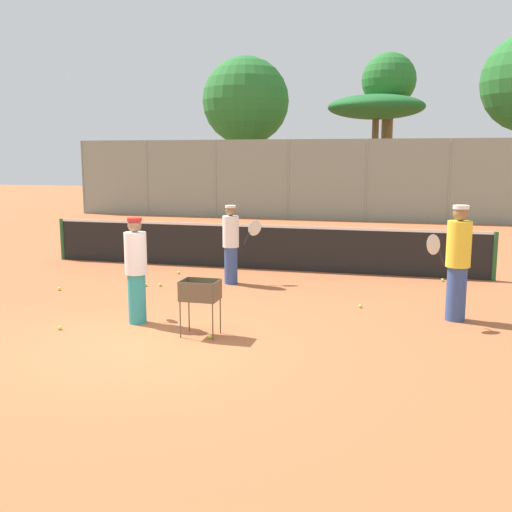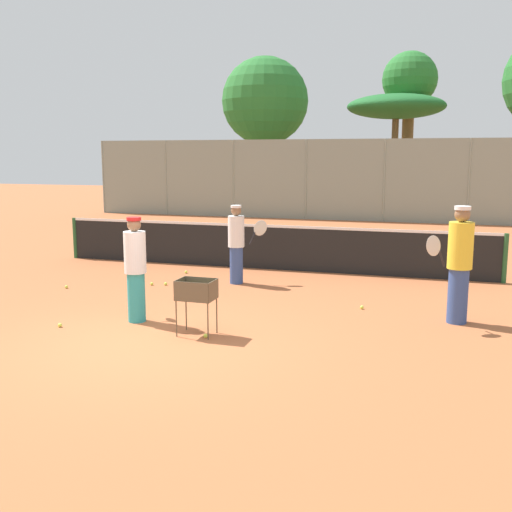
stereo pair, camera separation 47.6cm
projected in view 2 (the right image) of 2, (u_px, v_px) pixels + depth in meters
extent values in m
plane|color=#B26038|center=(146.00, 345.00, 8.61)|extent=(80.00, 80.00, 0.00)
cylinder|color=#26592D|center=(75.00, 238.00, 15.83)|extent=(0.10, 0.10, 1.07)
cylinder|color=#26592D|center=(505.00, 258.00, 12.69)|extent=(0.10, 0.10, 1.07)
cube|color=black|center=(266.00, 248.00, 14.27)|extent=(10.58, 0.01, 1.01)
cube|color=white|center=(266.00, 226.00, 14.18)|extent=(10.58, 0.02, 0.06)
cylinder|color=gray|center=(103.00, 177.00, 28.11)|extent=(0.08, 0.08, 3.35)
cylinder|color=gray|center=(166.00, 178.00, 27.15)|extent=(0.08, 0.08, 3.35)
cylinder|color=gray|center=(233.00, 179.00, 26.19)|extent=(0.08, 0.08, 3.35)
cylinder|color=gray|center=(306.00, 180.00, 25.22)|extent=(0.08, 0.08, 3.35)
cylinder|color=gray|center=(384.00, 181.00, 24.26)|extent=(0.08, 0.08, 3.35)
cylinder|color=gray|center=(469.00, 182.00, 23.30)|extent=(0.08, 0.08, 3.35)
cube|color=gray|center=(344.00, 180.00, 24.74)|extent=(22.75, 0.01, 3.35)
cylinder|color=brown|center=(394.00, 167.00, 27.66)|extent=(0.31, 0.31, 4.32)
ellipsoid|color=#1E6028|center=(396.00, 107.00, 27.21)|extent=(4.44, 4.44, 1.11)
cylinder|color=brown|center=(407.00, 154.00, 29.17)|extent=(0.55, 0.55, 5.49)
sphere|color=#28722D|center=(410.00, 79.00, 28.58)|extent=(2.62, 2.62, 2.62)
cylinder|color=brown|center=(265.00, 169.00, 29.61)|extent=(0.31, 0.31, 4.04)
sphere|color=#28722D|center=(265.00, 101.00, 29.06)|extent=(4.21, 4.21, 4.21)
cylinder|color=teal|center=(136.00, 297.00, 9.78)|extent=(0.29, 0.29, 0.81)
cylinder|color=white|center=(135.00, 252.00, 9.65)|extent=(0.36, 0.36, 0.68)
sphere|color=#8C6647|center=(134.00, 225.00, 9.58)|extent=(0.22, 0.22, 0.22)
cylinder|color=red|center=(134.00, 219.00, 9.56)|extent=(0.23, 0.23, 0.06)
cylinder|color=black|center=(132.00, 259.00, 10.01)|extent=(0.11, 0.13, 0.27)
ellipsoid|color=silver|center=(130.00, 245.00, 10.14)|extent=(0.26, 0.33, 0.43)
cylinder|color=#334C8C|center=(458.00, 296.00, 9.69)|extent=(0.32, 0.32, 0.90)
cylinder|color=yellow|center=(461.00, 245.00, 9.55)|extent=(0.39, 0.39, 0.75)
sphere|color=#8C6647|center=(462.00, 214.00, 9.47)|extent=(0.24, 0.24, 0.24)
cylinder|color=white|center=(463.00, 208.00, 9.45)|extent=(0.26, 0.26, 0.06)
cylinder|color=black|center=(442.00, 259.00, 9.42)|extent=(0.13, 0.12, 0.27)
ellipsoid|color=silver|center=(433.00, 246.00, 9.31)|extent=(0.31, 0.29, 0.43)
cylinder|color=#334C8C|center=(236.00, 265.00, 12.70)|extent=(0.28, 0.28, 0.79)
cylinder|color=white|center=(236.00, 231.00, 12.57)|extent=(0.34, 0.34, 0.66)
sphere|color=#8C6647|center=(236.00, 211.00, 12.50)|extent=(0.21, 0.21, 0.21)
cylinder|color=white|center=(236.00, 206.00, 12.49)|extent=(0.22, 0.22, 0.05)
cylinder|color=black|center=(252.00, 239.00, 12.69)|extent=(0.14, 0.10, 0.27)
ellipsoid|color=silver|center=(260.00, 228.00, 12.70)|extent=(0.35, 0.24, 0.43)
cylinder|color=brown|center=(176.00, 319.00, 8.97)|extent=(0.02, 0.02, 0.56)
cylinder|color=brown|center=(208.00, 321.00, 8.82)|extent=(0.02, 0.02, 0.56)
cylinder|color=brown|center=(186.00, 313.00, 9.31)|extent=(0.02, 0.02, 0.56)
cylinder|color=brown|center=(217.00, 315.00, 9.16)|extent=(0.02, 0.02, 0.56)
cube|color=brown|center=(196.00, 299.00, 9.02)|extent=(0.55, 0.40, 0.01)
cube|color=brown|center=(191.00, 292.00, 8.80)|extent=(0.55, 0.01, 0.30)
cube|color=brown|center=(201.00, 287.00, 9.18)|extent=(0.55, 0.01, 0.30)
cube|color=brown|center=(180.00, 288.00, 9.07)|extent=(0.01, 0.40, 0.30)
cube|color=brown|center=(213.00, 291.00, 8.91)|extent=(0.01, 0.40, 0.30)
sphere|color=#D1E54C|center=(209.00, 295.00, 9.06)|extent=(0.07, 0.07, 0.07)
sphere|color=#D1E54C|center=(198.00, 297.00, 8.98)|extent=(0.07, 0.07, 0.07)
sphere|color=#D1E54C|center=(194.00, 295.00, 8.87)|extent=(0.07, 0.07, 0.07)
sphere|color=#D1E54C|center=(207.00, 293.00, 8.98)|extent=(0.07, 0.07, 0.07)
sphere|color=#D1E54C|center=(199.00, 297.00, 8.98)|extent=(0.07, 0.07, 0.07)
sphere|color=#D1E54C|center=(190.00, 294.00, 9.16)|extent=(0.07, 0.07, 0.07)
sphere|color=#D1E54C|center=(200.00, 299.00, 8.83)|extent=(0.07, 0.07, 0.07)
sphere|color=#D1E54C|center=(186.00, 294.00, 9.15)|extent=(0.07, 0.07, 0.07)
sphere|color=#D1E54C|center=(190.00, 291.00, 9.15)|extent=(0.07, 0.07, 0.07)
sphere|color=#D1E54C|center=(206.00, 336.00, 8.94)|extent=(0.07, 0.07, 0.07)
sphere|color=#D1E54C|center=(166.00, 284.00, 12.55)|extent=(0.07, 0.07, 0.07)
sphere|color=#D1E54C|center=(60.00, 325.00, 9.50)|extent=(0.07, 0.07, 0.07)
sphere|color=#D1E54C|center=(186.00, 272.00, 13.82)|extent=(0.07, 0.07, 0.07)
sphere|color=#D1E54C|center=(152.00, 284.00, 12.55)|extent=(0.07, 0.07, 0.07)
sphere|color=#D1E54C|center=(362.00, 307.00, 10.62)|extent=(0.07, 0.07, 0.07)
sphere|color=#D1E54C|center=(66.00, 287.00, 12.26)|extent=(0.07, 0.07, 0.07)
sphere|color=#D1E54C|center=(451.00, 282.00, 12.74)|extent=(0.07, 0.07, 0.07)
cube|color=#232328|center=(266.00, 200.00, 30.40)|extent=(4.20, 1.70, 0.90)
cube|color=#33383D|center=(262.00, 184.00, 30.33)|extent=(2.20, 1.50, 0.70)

